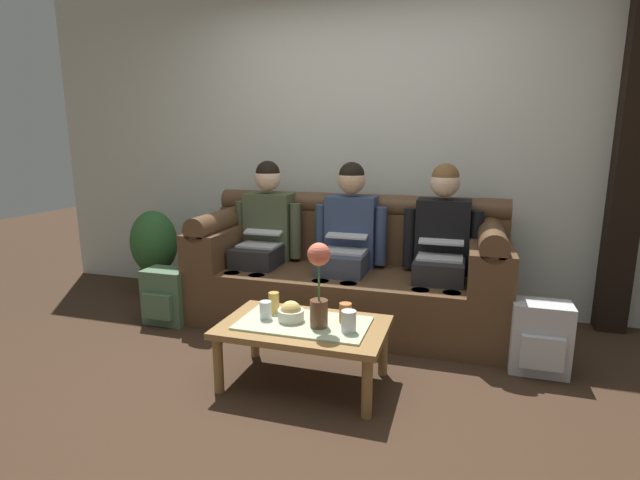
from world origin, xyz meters
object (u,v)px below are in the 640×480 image
cup_far_right (316,309)px  cup_near_left (266,310)px  coffee_table (304,331)px  backpack_left (167,297)px  person_left (264,232)px  person_right (441,243)px  backpack_right (540,338)px  potted_plant (155,250)px  person_middle (348,238)px  cup_near_right (345,313)px  couch (348,274)px  cup_far_left (349,321)px  flower_vase (319,280)px  snack_bowl (291,313)px  cup_far_center (274,302)px

cup_far_right → cup_near_left: bearing=-155.2°
coffee_table → backpack_left: bearing=156.1°
person_left → person_right: 1.37m
backpack_right → potted_plant: bearing=170.2°
person_middle → cup_near_right: person_middle is taller
person_middle → cup_far_right: size_ratio=13.39×
couch → potted_plant: bearing=178.6°
person_right → potted_plant: 2.46m
cup_far_left → potted_plant: 2.34m
person_left → coffee_table: 1.29m
flower_vase → cup_far_left: size_ratio=4.07×
person_left → coffee_table: (0.69, -1.03, -0.34)m
flower_vase → snack_bowl: bearing=167.2°
cup_far_left → snack_bowl: bearing=170.9°
coffee_table → cup_near_right: cup_near_right is taller
person_middle → cup_near_left: 1.10m
coffee_table → flower_vase: bearing=-20.2°
couch → backpack_left: size_ratio=5.53×
person_right → couch: bearing=179.7°
person_right → flower_vase: (-0.58, -1.07, -0.02)m
backpack_left → snack_bowl: bearing=-25.1°
person_right → coffee_table: size_ratio=1.30×
flower_vase → backpack_left: (-1.41, 0.62, -0.43)m
cup_near_left → cup_far_center: bearing=86.6°
coffee_table → snack_bowl: bearing=177.8°
person_left → coffee_table: person_left is taller
snack_bowl → cup_far_center: cup_far_center is taller
person_left → flower_vase: (0.79, -1.07, -0.02)m
flower_vase → backpack_right: (1.21, 0.59, -0.42)m
flower_vase → cup_near_right: 0.26m
person_middle → cup_far_left: bearing=-75.8°
cup_far_right → potted_plant: potted_plant is taller
cup_far_right → flower_vase: bearing=-65.8°
flower_vase → couch: bearing=95.5°
person_right → cup_far_left: (-0.41, -1.09, -0.23)m
cup_far_left → cup_far_right: bearing=145.6°
snack_bowl → cup_far_right: size_ratio=1.64×
flower_vase → cup_near_right: (0.12, 0.10, -0.21)m
person_right → person_left: bearing=180.0°
cup_near_right → coffee_table: bearing=-164.1°
snack_bowl → couch: bearing=85.8°
person_right → cup_far_left: 1.19m
couch → cup_near_right: size_ratio=20.46×
flower_vase → backpack_right: 1.41m
person_middle → couch: bearing=90.0°
couch → flower_vase: 1.12m
person_left → backpack_left: (-0.62, -0.46, -0.45)m
person_middle → coffee_table: (0.00, -1.03, -0.34)m
person_middle → flower_vase: bearing=-84.5°
cup_far_center → backpack_right: cup_far_center is taller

